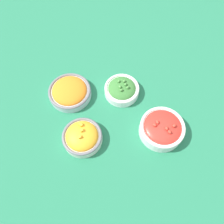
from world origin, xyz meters
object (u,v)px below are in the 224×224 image
(bowl_broccoli, at_px, (122,89))
(bowl_squash, at_px, (82,137))
(bowl_carrots, at_px, (70,92))
(bowl_cherry_tomatoes, at_px, (162,128))

(bowl_broccoli, bearing_deg, bowl_squash, 46.75)
(bowl_carrots, distance_m, bowl_cherry_tomatoes, 0.41)
(bowl_squash, height_order, bowl_carrots, bowl_squash)
(bowl_broccoli, distance_m, bowl_squash, 0.26)
(bowl_squash, bearing_deg, bowl_cherry_tomatoes, 178.55)
(bowl_squash, distance_m, bowl_carrots, 0.21)
(bowl_squash, relative_size, bowl_carrots, 0.85)
(bowl_broccoli, height_order, bowl_squash, bowl_squash)
(bowl_cherry_tomatoes, bearing_deg, bowl_carrots, -32.27)
(bowl_squash, height_order, bowl_cherry_tomatoes, bowl_cherry_tomatoes)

